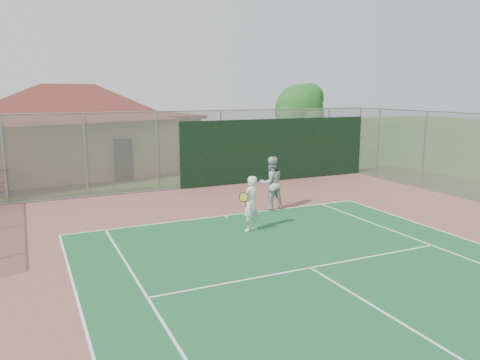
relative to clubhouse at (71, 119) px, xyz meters
name	(u,v)px	position (x,y,z in m)	size (l,w,h in m)	color
back_fence	(223,150)	(5.93, -7.21, -1.19)	(20.08, 0.11, 3.53)	gray
side_fence_right	(424,150)	(13.82, -11.69, -1.10)	(0.08, 9.00, 3.50)	gray
clubhouse	(71,119)	(0.00, 0.00, 0.00)	(13.85, 9.99, 5.62)	tan
tree	(300,110)	(13.20, -2.26, 0.35)	(3.49, 3.31, 4.87)	#3E2A16
player_white_front	(251,204)	(3.87, -14.30, -1.97)	(0.94, 0.70, 1.75)	white
player_grey_back	(271,184)	(5.77, -12.15, -1.86)	(0.97, 0.76, 1.98)	#AAACAF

